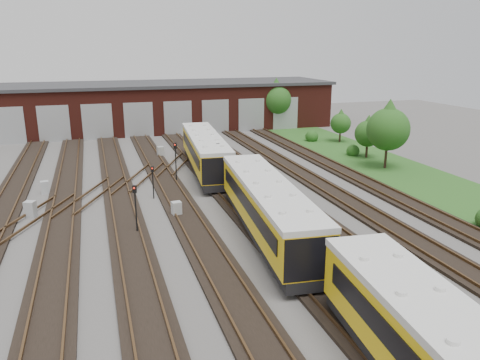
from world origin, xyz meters
name	(u,v)px	position (x,y,z in m)	size (l,w,h in m)	color
ground	(230,234)	(0.00, 0.00, 0.00)	(120.00, 120.00, 0.00)	#454240
track_network	(224,229)	(-0.17, 0.59, 0.11)	(30.40, 70.00, 0.33)	black
maintenance_shed	(148,106)	(-0.01, 39.97, 3.20)	(51.00, 12.50, 6.35)	#4D1A13
grass_verge	(395,170)	(19.00, 10.00, 0.03)	(8.00, 55.00, 0.05)	#20521B
metro_train	(267,207)	(2.00, -1.21, 1.92)	(4.16, 47.18, 3.10)	black
signal_mast_0	(135,203)	(-5.45, 1.73, 1.97)	(0.27, 0.25, 3.10)	black
signal_mast_1	(153,178)	(-3.57, 8.37, 1.63)	(0.24, 0.22, 2.53)	black
signal_mast_2	(176,157)	(-1.12, 12.34, 2.16)	(0.29, 0.28, 3.41)	black
signal_mast_3	(218,158)	(2.15, 10.79, 2.21)	(0.28, 0.27, 3.45)	black
relay_cabinet_0	(30,209)	(-12.02, 6.81, 0.56)	(0.68, 0.56, 1.13)	#A9ACAE
relay_cabinet_1	(45,187)	(-11.53, 12.23, 0.50)	(0.60, 0.50, 1.01)	#A9ACAE
relay_cabinet_2	(177,209)	(-2.59, 4.00, 0.52)	(0.63, 0.52, 1.05)	#A9ACAE
relay_cabinet_3	(161,152)	(-1.04, 22.18, 0.54)	(0.65, 0.54, 1.09)	#A9ACAE
relay_cabinet_4	(227,151)	(5.75, 20.74, 0.45)	(0.54, 0.45, 0.89)	#A9ACAE
tree_0	(276,96)	(16.96, 35.00, 4.51)	(4.24, 4.24, 7.02)	black
tree_1	(341,121)	(20.73, 23.53, 2.57)	(2.42, 2.42, 4.01)	black
tree_2	(389,124)	(18.57, 10.99, 4.22)	(3.96, 3.96, 6.56)	black
tree_3	(368,130)	(19.27, 15.35, 2.87)	(2.70, 2.70, 4.47)	black
bush_1	(312,135)	(17.76, 25.09, 0.78)	(1.57, 1.57, 1.57)	#1F4A15
bush_2	(353,149)	(18.48, 16.69, 0.69)	(1.38, 1.38, 1.38)	#1F4A15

